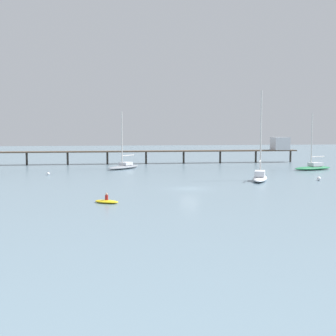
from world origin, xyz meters
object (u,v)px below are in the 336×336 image
(dinghy_yellow, at_px, (107,201))
(mooring_buoy_outer, at_px, (319,179))
(sailboat_green, at_px, (313,167))
(pier, at_px, (198,149))
(sailboat_white, at_px, (260,176))
(sailboat_gray, at_px, (124,166))
(mooring_buoy_far, at_px, (48,174))

(dinghy_yellow, xyz_separation_m, mooring_buoy_outer, (34.64, 16.41, 0.14))
(sailboat_green, distance_m, mooring_buoy_outer, 21.21)
(dinghy_yellow, bearing_deg, pier, 67.11)
(sailboat_green, bearing_deg, dinghy_yellow, -141.13)
(dinghy_yellow, distance_m, mooring_buoy_outer, 38.33)
(sailboat_green, bearing_deg, sailboat_white, -137.26)
(pier, height_order, sailboat_white, sailboat_white)
(sailboat_white, bearing_deg, sailboat_gray, 126.69)
(pier, xyz_separation_m, sailboat_gray, (-19.91, -14.21, -3.07))
(dinghy_yellow, bearing_deg, mooring_buoy_far, 105.97)
(sailboat_gray, bearing_deg, sailboat_white, -53.31)
(sailboat_green, distance_m, mooring_buoy_far, 53.54)
(mooring_buoy_outer, height_order, mooring_buoy_far, mooring_buoy_outer)
(sailboat_gray, xyz_separation_m, dinghy_yellow, (-5.17, -45.19, -0.43))
(mooring_buoy_outer, xyz_separation_m, mooring_buoy_far, (-44.15, 16.85, -0.06))
(sailboat_white, height_order, sailboat_gray, sailboat_white)
(sailboat_white, distance_m, dinghy_yellow, 31.16)
(sailboat_white, bearing_deg, sailboat_green, 42.74)
(sailboat_white, bearing_deg, dinghy_yellow, -144.28)
(mooring_buoy_outer, bearing_deg, sailboat_white, 169.23)
(sailboat_white, distance_m, sailboat_green, 25.45)
(sailboat_white, height_order, mooring_buoy_far, sailboat_white)
(sailboat_white, distance_m, mooring_buoy_far, 37.93)
(mooring_buoy_far, bearing_deg, sailboat_gray, 39.12)
(sailboat_gray, bearing_deg, pier, 35.52)
(dinghy_yellow, height_order, mooring_buoy_far, dinghy_yellow)
(sailboat_white, xyz_separation_m, mooring_buoy_outer, (9.35, -1.78, -0.49))
(sailboat_white, relative_size, mooring_buoy_outer, 21.28)
(dinghy_yellow, bearing_deg, sailboat_white, 35.72)
(sailboat_white, height_order, sailboat_green, sailboat_white)
(sailboat_gray, height_order, mooring_buoy_far, sailboat_gray)
(sailboat_green, bearing_deg, mooring_buoy_far, -177.64)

